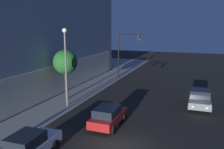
% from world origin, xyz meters
% --- Properties ---
extents(ground_plane, '(120.00, 120.00, 0.00)m').
position_xyz_m(ground_plane, '(0.00, 0.00, 0.00)').
color(ground_plane, black).
extents(traffic_light_far_corner, '(0.32, 3.66, 6.89)m').
position_xyz_m(traffic_light_far_corner, '(20.59, 6.08, 4.65)').
color(traffic_light_far_corner, black).
rests_on(traffic_light_far_corner, sidewalk_corner).
extents(street_lamp_sidewalk, '(0.44, 0.44, 7.41)m').
position_xyz_m(street_lamp_sidewalk, '(6.02, 7.33, 4.85)').
color(street_lamp_sidewalk, '#5D5D5D').
rests_on(street_lamp_sidewalk, sidewalk_corner).
extents(sidewalk_tree, '(2.51, 2.51, 5.22)m').
position_xyz_m(sidewalk_tree, '(7.84, 8.50, 4.09)').
color(sidewalk_tree, '#57331E').
rests_on(sidewalk_tree, sidewalk_corner).
extents(car_white, '(4.46, 2.10, 1.63)m').
position_xyz_m(car_white, '(-2.92, 4.60, 0.81)').
color(car_white, silver).
rests_on(car_white, ground).
extents(car_red, '(4.13, 2.08, 1.61)m').
position_xyz_m(car_red, '(3.16, 1.95, 0.84)').
color(car_red, maroon).
rests_on(car_red, ground).
extents(car_grey, '(4.20, 2.31, 1.68)m').
position_xyz_m(car_grey, '(10.57, -4.68, 0.84)').
color(car_grey, slate).
rests_on(car_grey, ground).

